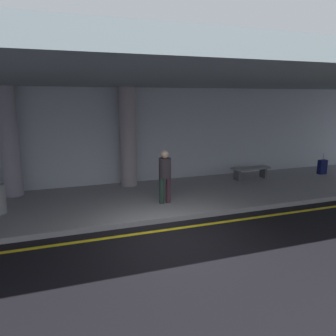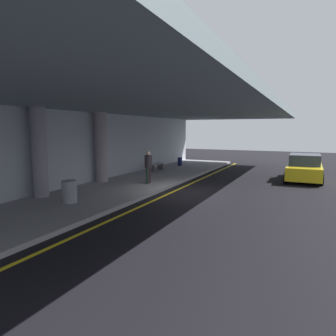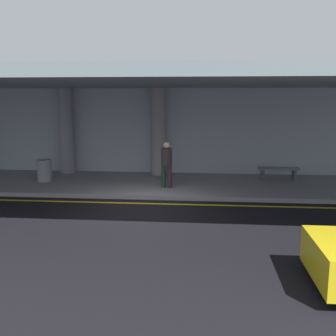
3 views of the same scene
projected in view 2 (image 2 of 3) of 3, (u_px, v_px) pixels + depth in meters
name	position (u px, v px, depth m)	size (l,w,h in m)	color
ground_plane	(185.00, 192.00, 13.97)	(60.00, 60.00, 0.00)	black
sidewalk	(128.00, 185.00, 15.27)	(26.00, 4.20, 0.15)	#949297
lane_stripe_yellow	(174.00, 191.00, 14.19)	(26.00, 0.14, 0.01)	yellow
support_column_center	(39.00, 153.00, 12.14)	(0.61, 0.61, 3.65)	gray
support_column_right_mid	(101.00, 147.00, 15.73)	(0.61, 0.61, 3.65)	#9B8E95
ceiling_overhang	(136.00, 108.00, 14.57)	(28.00, 13.20, 0.30)	gray
terminal_back_wall	(92.00, 148.00, 15.99)	(26.00, 0.30, 3.80)	#B0B6C1
car_yellow_taxi	(304.00, 168.00, 17.13)	(4.10, 1.92, 1.50)	yellow
traveler_with_luggage	(148.00, 165.00, 15.32)	(0.38, 0.38, 1.68)	#21352B
suitcase_upright_primary	(180.00, 161.00, 23.04)	(0.36, 0.22, 0.90)	#0B1043
bench_metal	(156.00, 166.00, 20.04)	(1.60, 0.50, 0.48)	slate
trash_bin_steel	(69.00, 192.00, 11.29)	(0.56, 0.56, 0.85)	gray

